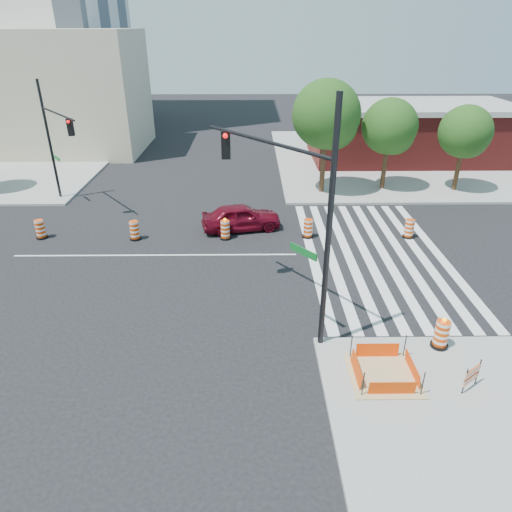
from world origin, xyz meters
name	(u,v)px	position (x,y,z in m)	size (l,w,h in m)	color
ground	(156,255)	(0.00, 0.00, 0.00)	(120.00, 120.00, 0.00)	black
sidewalk_ne	(406,159)	(18.00, 18.00, 0.07)	(22.00, 22.00, 0.15)	gray
crosswalk_east	(375,254)	(10.95, 0.00, 0.01)	(6.75, 13.50, 0.01)	silver
lane_centerline	(155,255)	(0.00, 0.00, 0.01)	(14.00, 0.12, 0.01)	silver
excavation_pit	(383,373)	(9.00, -9.00, 0.22)	(2.20, 2.20, 0.90)	tan
brick_storefront	(410,132)	(18.00, 18.00, 2.32)	(16.50, 8.50, 4.60)	maroon
beige_midrise	(59,92)	(-12.00, 22.00, 5.00)	(14.00, 10.00, 10.00)	#C5B996
red_coupe	(241,217)	(4.22, 3.16, 0.74)	(1.75, 4.34, 1.48)	#5C0717
signal_pole_se	(291,194)	(6.10, -5.85, 5.18)	(4.12, 5.08, 8.46)	black
signal_pole_nw	(55,134)	(-6.85, 7.23, 4.47)	(3.50, 4.40, 7.27)	black
pit_drum	(441,335)	(11.33, -7.54, 0.64)	(0.61, 0.61, 1.19)	black
barricade	(472,375)	(11.49, -9.62, 0.67)	(0.68, 0.50, 0.95)	#DA3E04
tree_north_c	(327,118)	(9.60, 9.36, 4.95)	(4.34, 4.34, 7.38)	#382314
tree_north_d	(390,130)	(13.89, 9.98, 4.12)	(3.61, 3.61, 6.14)	#382314
tree_north_e	(465,135)	(18.76, 9.61, 3.86)	(3.42, 3.39, 5.76)	#382314
median_drum_1	(40,230)	(-6.47, 2.14, 0.48)	(0.60, 0.60, 1.02)	black
median_drum_2	(135,231)	(-1.41, 1.91, 0.48)	(0.60, 0.60, 1.02)	black
median_drum_3	(225,230)	(3.39, 1.94, 0.49)	(0.60, 0.60, 1.18)	black
median_drum_4	(308,229)	(7.81, 2.07, 0.48)	(0.60, 0.60, 1.02)	black
median_drum_5	(409,229)	(13.22, 1.98, 0.48)	(0.60, 0.60, 1.02)	black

